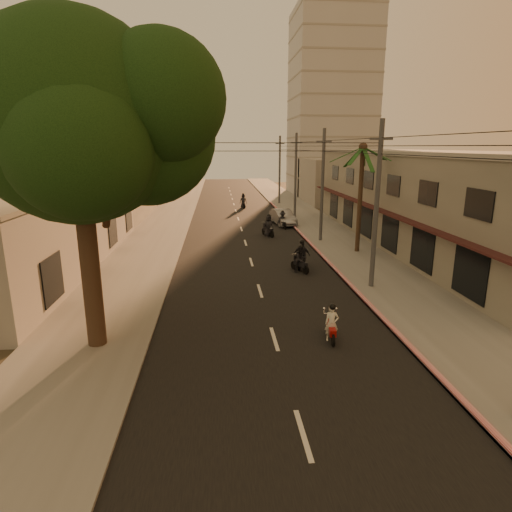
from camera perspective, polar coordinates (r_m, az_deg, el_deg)
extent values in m
plane|color=#383023|center=(16.01, 3.43, -14.07)|extent=(160.00, 160.00, 0.00)
cube|color=black|center=(34.82, -1.41, 1.77)|extent=(10.00, 140.00, 0.02)
cube|color=slate|center=(36.06, 10.57, 2.05)|extent=(5.00, 140.00, 0.12)
cube|color=slate|center=(35.14, -13.71, 1.56)|extent=(5.00, 140.00, 0.12)
cube|color=red|center=(30.74, 8.73, 0.07)|extent=(0.20, 60.00, 0.20)
cube|color=gray|center=(36.01, 21.78, 6.81)|extent=(8.00, 34.00, 7.00)
cube|color=gray|center=(35.77, 22.33, 12.61)|extent=(8.20, 34.20, 0.30)
cube|color=#3C1918|center=(34.34, 15.26, 6.33)|extent=(0.80, 34.00, 0.12)
cube|color=gray|center=(30.73, -27.70, 3.15)|extent=(8.00, 24.00, 5.00)
cube|color=gray|center=(30.41, -28.28, 7.95)|extent=(8.20, 24.20, 0.20)
cube|color=#B7B5B2|center=(72.51, 9.98, 19.25)|extent=(12.00, 12.00, 28.00)
cylinder|color=black|center=(17.25, -21.16, -2.14)|extent=(0.70, 0.70, 6.00)
cylinder|color=black|center=(16.87, -19.09, 8.10)|extent=(1.22, 2.17, 3.04)
cylinder|color=black|center=(16.58, -24.46, 8.21)|extent=(1.31, 1.49, 2.73)
sphere|color=black|center=(16.64, -22.94, 16.34)|extent=(7.20, 7.20, 7.20)
sphere|color=black|center=(17.11, -14.46, 15.23)|extent=(5.20, 5.20, 5.20)
sphere|color=black|center=(17.98, -27.71, 14.66)|extent=(4.80, 4.80, 4.80)
sphere|color=black|center=(14.72, -22.42, 13.27)|extent=(4.60, 4.60, 4.60)
sphere|color=black|center=(15.59, -12.57, 19.89)|extent=(4.40, 4.40, 4.40)
sphere|color=black|center=(18.76, -17.28, 19.85)|extent=(4.40, 4.40, 4.40)
cylinder|color=black|center=(31.82, 13.68, 7.10)|extent=(0.32, 0.32, 7.60)
sphere|color=black|center=(31.59, 14.10, 13.95)|extent=(0.60, 0.60, 0.60)
cylinder|color=#38383A|center=(23.66, 15.76, 6.28)|extent=(0.26, 0.26, 9.00)
cube|color=#38383A|center=(23.45, 16.36, 14.77)|extent=(1.20, 0.12, 0.12)
cylinder|color=#38383A|center=(35.06, 8.83, 9.13)|extent=(0.26, 0.26, 9.00)
cube|color=#38383A|center=(34.93, 9.06, 14.85)|extent=(1.20, 0.12, 0.12)
cylinder|color=#38383A|center=(46.77, 5.30, 10.52)|extent=(0.26, 0.26, 9.00)
cube|color=#38383A|center=(46.66, 5.40, 14.81)|extent=(1.20, 0.12, 0.12)
cylinder|color=#38383A|center=(58.59, 3.17, 11.33)|extent=(0.26, 0.26, 9.00)
cube|color=#38383A|center=(58.51, 3.21, 14.75)|extent=(1.20, 0.12, 0.12)
cube|color=gray|center=(61.26, 10.36, 9.85)|extent=(8.00, 14.00, 6.00)
cube|color=gray|center=(49.64, -19.03, 7.36)|extent=(8.00, 14.00, 4.40)
cube|color=gray|center=(67.08, -15.52, 10.37)|extent=(8.00, 14.00, 7.00)
cylinder|color=black|center=(18.35, 9.70, -9.49)|extent=(0.14, 0.51, 0.50)
cylinder|color=black|center=(17.34, 10.24, -10.99)|extent=(0.14, 0.51, 0.50)
cube|color=#960E0B|center=(17.69, 10.03, -9.60)|extent=(0.36, 1.01, 0.27)
cube|color=#960E0B|center=(18.04, 9.83, -8.63)|extent=(0.28, 0.12, 0.54)
cylinder|color=silver|center=(18.02, 9.83, -7.57)|extent=(0.50, 0.09, 0.04)
imported|color=beige|center=(17.58, 10.06, -8.82)|extent=(0.63, 0.48, 1.51)
sphere|color=black|center=(17.32, 10.17, -6.68)|extent=(0.27, 0.27, 0.27)
sphere|color=silver|center=(17.89, 9.06, -6.94)|extent=(0.11, 0.11, 0.11)
sphere|color=silver|center=(17.96, 10.66, -6.92)|extent=(0.11, 0.11, 0.11)
cylinder|color=black|center=(27.33, 5.08, -1.24)|extent=(0.33, 0.55, 0.56)
cylinder|color=black|center=(26.36, 6.65, -1.87)|extent=(0.33, 0.55, 0.56)
cube|color=black|center=(26.71, 5.96, -1.03)|extent=(0.72, 1.11, 0.30)
cube|color=black|center=(27.06, 5.35, -0.48)|extent=(0.31, 0.22, 0.60)
cylinder|color=silver|center=(27.07, 5.22, 0.29)|extent=(0.51, 0.27, 0.04)
imported|color=black|center=(26.63, 5.98, -0.43)|extent=(1.31, 1.27, 1.68)
sphere|color=black|center=(26.44, 6.03, 1.23)|extent=(0.30, 0.30, 0.30)
cylinder|color=black|center=(28.38, 6.39, -0.64)|extent=(0.33, 0.59, 0.60)
cylinder|color=black|center=(27.12, 5.80, -1.34)|extent=(0.33, 0.59, 0.60)
cube|color=black|center=(27.60, 6.09, -0.45)|extent=(0.74, 1.19, 0.32)
cube|color=black|center=(28.06, 6.33, 0.13)|extent=(0.34, 0.22, 0.64)
cylinder|color=silver|center=(28.10, 6.40, 0.93)|extent=(0.55, 0.27, 0.04)
imported|color=black|center=(27.52, 6.10, 0.17)|extent=(1.37, 1.20, 1.79)
sphere|color=black|center=(27.33, 6.15, 1.89)|extent=(0.32, 0.32, 0.32)
cylinder|color=black|center=(37.96, 1.07, 3.30)|extent=(0.34, 0.62, 0.62)
cylinder|color=black|center=(36.77, 2.12, 2.93)|extent=(0.34, 0.62, 0.62)
cube|color=black|center=(37.23, 1.65, 3.55)|extent=(0.76, 1.25, 0.33)
cube|color=black|center=(37.68, 1.24, 3.94)|extent=(0.35, 0.23, 0.67)
cylinder|color=silver|center=(37.73, 1.14, 4.55)|extent=(0.58, 0.27, 0.04)
imported|color=black|center=(37.17, 1.66, 4.04)|extent=(1.34, 1.25, 1.87)
sphere|color=black|center=(37.02, 1.66, 5.38)|extent=(0.33, 0.33, 0.33)
cylinder|color=black|center=(41.64, 3.14, 4.22)|extent=(0.25, 0.55, 0.55)
cylinder|color=black|center=(40.55, 3.85, 3.93)|extent=(0.25, 0.55, 0.55)
cube|color=black|center=(40.98, 3.54, 4.42)|extent=(0.56, 1.11, 0.29)
cube|color=black|center=(41.39, 3.26, 4.73)|extent=(0.31, 0.18, 0.59)
cylinder|color=silver|center=(41.44, 3.20, 5.23)|extent=(0.53, 0.19, 0.04)
imported|color=black|center=(40.93, 3.55, 4.81)|extent=(1.39, 1.18, 1.64)
sphere|color=black|center=(40.81, 3.56, 5.88)|extent=(0.29, 0.29, 0.29)
imported|color=gray|center=(42.97, 3.59, 5.20)|extent=(3.05, 5.17, 1.54)
cylinder|color=black|center=(55.24, -1.78, 6.78)|extent=(0.12, 0.61, 0.60)
cylinder|color=black|center=(53.91, -1.65, 6.60)|extent=(0.12, 0.61, 0.60)
cube|color=black|center=(54.46, -1.71, 6.98)|extent=(0.34, 1.19, 0.32)
cube|color=black|center=(54.97, -1.76, 7.22)|extent=(0.33, 0.12, 0.65)
cylinder|color=silver|center=(55.05, -1.78, 7.63)|extent=(0.59, 0.06, 0.04)
imported|color=black|center=(54.42, -1.72, 7.31)|extent=(0.92, 0.63, 1.81)
sphere|color=black|center=(54.32, -1.72, 8.20)|extent=(0.32, 0.32, 0.32)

